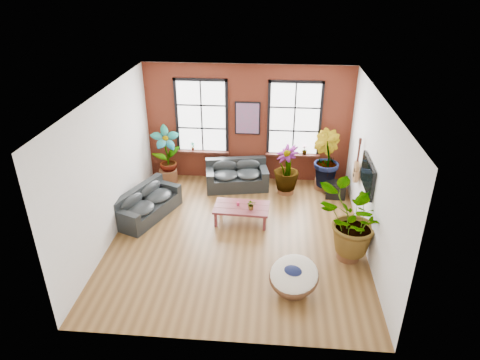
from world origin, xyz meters
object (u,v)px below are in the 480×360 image
object	(u,v)px
sofa_left	(146,204)
papasan_chair	(294,276)
coffee_table	(242,208)
sofa_back	(237,176)

from	to	relation	value
sofa_left	papasan_chair	xyz separation A→B (m)	(3.76, -2.62, 0.04)
sofa_left	coffee_table	world-z (taller)	sofa_left
coffee_table	papasan_chair	distance (m)	2.84
sofa_left	coffee_table	xyz separation A→B (m)	(2.50, -0.08, 0.05)
coffee_table	papasan_chair	world-z (taller)	papasan_chair
papasan_chair	sofa_back	bearing A→B (deg)	131.58
sofa_back	sofa_left	size ratio (longest dim) A/B	0.91
sofa_back	papasan_chair	world-z (taller)	sofa_back
coffee_table	sofa_left	bearing A→B (deg)	-179.01
sofa_back	sofa_left	bearing A→B (deg)	-150.80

